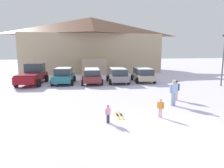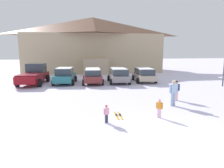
# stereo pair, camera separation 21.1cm
# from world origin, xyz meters

# --- Properties ---
(ground) EXTENTS (160.00, 160.00, 0.00)m
(ground) POSITION_xyz_m (0.00, 0.00, 0.00)
(ground) COLOR silver
(ski_lodge) EXTENTS (22.64, 12.31, 9.16)m
(ski_lodge) POSITION_xyz_m (-0.84, 28.31, 4.64)
(ski_lodge) COLOR tan
(ski_lodge) RESTS_ON ground
(parked_teal_hatchback) EXTENTS (2.58, 4.67, 1.73)m
(parked_teal_hatchback) POSITION_xyz_m (-5.09, 14.96, 0.86)
(parked_teal_hatchback) COLOR #236D76
(parked_teal_hatchback) RESTS_ON ground
(parked_maroon_van) EXTENTS (2.45, 4.79, 1.60)m
(parked_maroon_van) POSITION_xyz_m (-2.10, 14.67, 0.87)
(parked_maroon_van) COLOR maroon
(parked_maroon_van) RESTS_ON ground
(parked_grey_wagon) EXTENTS (2.41, 4.49, 1.64)m
(parked_grey_wagon) POSITION_xyz_m (0.74, 14.46, 0.89)
(parked_grey_wagon) COLOR gray
(parked_grey_wagon) RESTS_ON ground
(parked_beige_suv) EXTENTS (2.47, 4.36, 1.58)m
(parked_beige_suv) POSITION_xyz_m (3.74, 14.59, 0.86)
(parked_beige_suv) COLOR #B4A28C
(parked_beige_suv) RESTS_ON ground
(pickup_truck) EXTENTS (2.83, 5.78, 2.15)m
(pickup_truck) POSITION_xyz_m (-8.30, 15.32, 0.99)
(pickup_truck) COLOR maroon
(pickup_truck) RESTS_ON ground
(skier_teen_in_navy_coat) EXTENTS (0.52, 0.24, 1.41)m
(skier_teen_in_navy_coat) POSITION_xyz_m (3.08, 5.83, 0.79)
(skier_teen_in_navy_coat) COLOR beige
(skier_teen_in_navy_coat) RESTS_ON ground
(skier_adult_in_blue_parka) EXTENTS (0.61, 0.31, 1.67)m
(skier_adult_in_blue_parka) POSITION_xyz_m (2.17, 4.53, 0.94)
(skier_adult_in_blue_parka) COLOR #9DAFCB
(skier_adult_in_blue_parka) RESTS_ON ground
(skier_child_in_orange_jacket) EXTENTS (0.30, 0.26, 0.99)m
(skier_child_in_orange_jacket) POSITION_xyz_m (0.36, 2.52, 0.56)
(skier_child_in_orange_jacket) COLOR #E4AFC5
(skier_child_in_orange_jacket) RESTS_ON ground
(skier_child_in_pink_snowsuit) EXTENTS (0.29, 0.22, 0.89)m
(skier_child_in_pink_snowsuit) POSITION_xyz_m (-2.50, 2.24, 0.50)
(skier_child_in_pink_snowsuit) COLOR #393C4C
(skier_child_in_pink_snowsuit) RESTS_ON ground
(pair_of_skis) EXTENTS (0.31, 1.34, 0.08)m
(pair_of_skis) POSITION_xyz_m (-1.71, 3.21, 0.02)
(pair_of_skis) COLOR gold
(pair_of_skis) RESTS_ON ground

